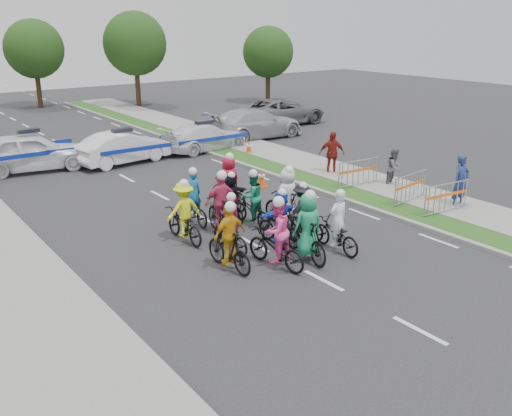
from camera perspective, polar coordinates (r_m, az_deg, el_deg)
ground at (r=14.60m, az=6.77°, el=-7.24°), size 90.00×90.00×0.00m
curb_right at (r=21.25m, az=7.79°, el=1.22°), size 0.20×60.00×0.12m
grass_strip at (r=21.72m, az=9.13°, el=1.52°), size 1.20×60.00×0.11m
sidewalk_right at (r=22.99m, az=12.31°, el=2.30°), size 2.40×60.00×0.13m
sidewalk_left at (r=16.03m, az=-24.02°, el=-6.13°), size 3.00×60.00×0.13m
rider_0 at (r=16.21m, az=8.05°, el=-2.25°), size 0.72×1.85×1.86m
rider_1 at (r=15.46m, az=5.12°, el=-2.53°), size 0.92×1.98×2.02m
rider_2 at (r=14.99m, az=2.03°, el=-3.34°), size 0.99×2.04×1.99m
rider_3 at (r=14.84m, az=-2.70°, el=-3.58°), size 0.98×1.85×1.91m
rider_4 at (r=17.09m, az=4.49°, el=-0.77°), size 1.07×1.81×1.76m
rider_5 at (r=16.48m, az=2.43°, el=-1.29°), size 1.43×1.70×1.73m
rider_6 at (r=16.10m, az=-2.63°, el=-2.35°), size 0.63×1.73×1.76m
rider_7 at (r=17.96m, az=3.09°, el=0.52°), size 0.90×1.95×2.00m
rider_8 at (r=18.03m, az=-0.42°, el=0.34°), size 0.79×1.84×1.86m
rider_9 at (r=17.25m, az=-3.52°, el=-0.23°), size 1.08×2.01×2.05m
rider_10 at (r=16.85m, az=-7.22°, el=-0.94°), size 1.08×1.90×1.93m
rider_11 at (r=18.41m, az=-2.58°, el=0.80°), size 1.35×1.61×1.68m
rider_12 at (r=18.36m, az=-6.35°, el=0.33°), size 0.73×1.87×1.88m
rider_13 at (r=19.64m, az=-2.74°, el=2.10°), size 0.88×1.94×2.00m
police_car_0 at (r=26.43m, az=-21.60°, el=5.24°), size 5.17×2.79×1.67m
police_car_1 at (r=26.62m, az=-13.13°, el=5.89°), size 4.54×2.14×1.44m
police_car_2 at (r=28.72m, az=-5.17°, el=7.09°), size 4.79×2.37×1.34m
civilian_sedan at (r=31.49m, az=-0.08°, el=8.44°), size 5.62×2.31×1.63m
civilian_suv at (r=35.78m, az=2.58°, el=9.64°), size 5.94×2.93×1.62m
spectator_0 at (r=20.88m, az=19.80°, el=2.50°), size 0.73×0.51×1.89m
spectator_1 at (r=22.88m, az=13.67°, el=3.94°), size 0.87×0.76×1.53m
spectator_2 at (r=24.09m, az=7.58°, el=5.42°), size 1.17×0.94×1.86m
barrier_0 at (r=20.01m, az=18.44°, el=0.82°), size 2.04×0.71×1.12m
barrier_1 at (r=20.86m, az=15.16°, el=1.84°), size 2.05×0.76×1.12m
barrier_2 at (r=22.44m, az=10.20°, el=3.36°), size 2.04×0.67×1.12m
cone_0 at (r=22.32m, az=0.56°, el=2.99°), size 0.40×0.40×0.70m
cone_1 at (r=27.67m, az=-0.69°, el=6.04°), size 0.40×0.40×0.70m
tree_1 at (r=43.51m, az=-12.00°, el=15.77°), size 4.55×4.55×6.82m
tree_2 at (r=44.75m, az=1.22°, el=15.32°), size 3.85×3.85×5.77m
tree_4 at (r=45.24m, az=-21.32°, el=14.60°), size 4.20×4.20×6.30m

